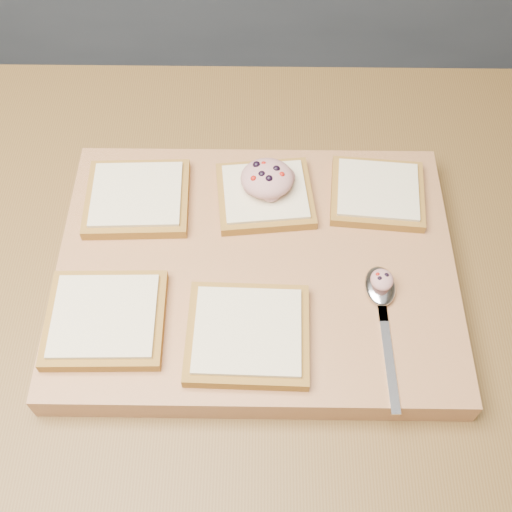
{
  "coord_description": "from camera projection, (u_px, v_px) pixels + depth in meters",
  "views": [
    {
      "loc": [
        0.08,
        -0.39,
        1.56
      ],
      "look_at": [
        0.07,
        0.02,
        0.95
      ],
      "focal_mm": 45.0,
      "sensor_mm": 36.0,
      "label": 1
    }
  ],
  "objects": [
    {
      "name": "island_counter",
      "position": [
        215.0,
        418.0,
        1.14
      ],
      "size": [
        2.0,
        0.8,
        0.9
      ],
      "color": "slate",
      "rests_on": "ground"
    },
    {
      "name": "bread_far_right",
      "position": [
        377.0,
        193.0,
        0.79
      ],
      "size": [
        0.12,
        0.11,
        0.02
      ],
      "color": "olive",
      "rests_on": "cutting_board"
    },
    {
      "name": "bread_far_center",
      "position": [
        265.0,
        195.0,
        0.79
      ],
      "size": [
        0.13,
        0.12,
        0.02
      ],
      "color": "olive",
      "rests_on": "cutting_board"
    },
    {
      "name": "bread_near_left",
      "position": [
        105.0,
        319.0,
        0.69
      ],
      "size": [
        0.13,
        0.12,
        0.02
      ],
      "color": "olive",
      "rests_on": "cutting_board"
    },
    {
      "name": "tuna_salad_dollop",
      "position": [
        267.0,
        178.0,
        0.77
      ],
      "size": [
        0.06,
        0.06,
        0.03
      ],
      "color": "tan",
      "rests_on": "bread_far_center"
    },
    {
      "name": "spoon",
      "position": [
        381.0,
        296.0,
        0.71
      ],
      "size": [
        0.04,
        0.17,
        0.01
      ],
      "color": "silver",
      "rests_on": "cutting_board"
    },
    {
      "name": "bread_near_center",
      "position": [
        248.0,
        334.0,
        0.68
      ],
      "size": [
        0.13,
        0.12,
        0.02
      ],
      "color": "olive",
      "rests_on": "cutting_board"
    },
    {
      "name": "bread_far_left",
      "position": [
        137.0,
        198.0,
        0.79
      ],
      "size": [
        0.13,
        0.12,
        0.02
      ],
      "color": "olive",
      "rests_on": "cutting_board"
    },
    {
      "name": "spoon_salad",
      "position": [
        382.0,
        280.0,
        0.71
      ],
      "size": [
        0.03,
        0.03,
        0.02
      ],
      "color": "tan",
      "rests_on": "spoon"
    },
    {
      "name": "ground",
      "position": [
        225.0,
        484.0,
        1.51
      ],
      "size": [
        4.0,
        4.0,
        0.0
      ],
      "primitive_type": "plane",
      "color": "#515459",
      "rests_on": "ground"
    },
    {
      "name": "cutting_board",
      "position": [
        256.0,
        270.0,
        0.76
      ],
      "size": [
        0.46,
        0.35,
        0.04
      ],
      "primitive_type": "cube",
      "color": "#B77C4E",
      "rests_on": "island_counter"
    }
  ]
}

